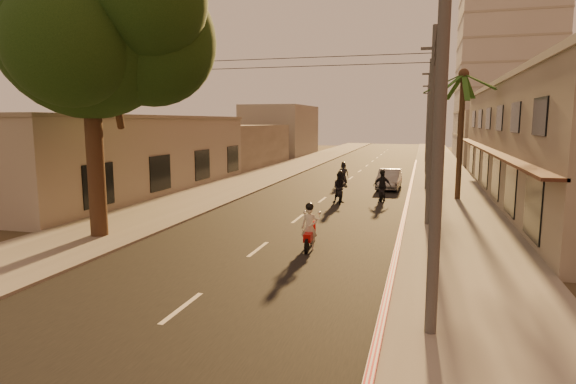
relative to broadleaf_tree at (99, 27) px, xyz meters
name	(u,v)px	position (x,y,z in m)	size (l,w,h in m)	color
ground	(239,265)	(6.61, -2.14, -8.48)	(160.00, 160.00, 0.00)	#383023
road	(339,187)	(6.61, 17.86, -8.47)	(10.00, 140.00, 0.02)	black
sidewalk_right	(446,190)	(14.11, 17.86, -8.42)	(5.00, 140.00, 0.12)	slate
sidewalk_left	(243,183)	(-0.89, 17.86, -8.42)	(5.00, 140.00, 0.12)	slate
curb_stripe	(408,200)	(11.71, 12.86, -8.38)	(0.20, 60.00, 0.20)	red
shophouse_row	(562,141)	(20.57, 15.86, -4.83)	(8.80, 34.20, 7.30)	gray
left_building	(123,154)	(-7.37, 11.86, -5.88)	(8.20, 24.20, 5.20)	gray
distant_tower	(507,51)	(22.61, 53.86, 5.52)	(12.10, 12.10, 28.00)	#B7B5B2
broadleaf_tree	(99,27)	(0.00, 0.00, 0.00)	(9.60, 8.70, 12.10)	black
palm_tree	(463,81)	(14.61, 13.86, -1.33)	(5.00, 5.00, 8.20)	black
utility_poles	(430,96)	(12.81, 17.86, -1.94)	(1.20, 48.26, 9.00)	#38383A
filler_right	(498,137)	(20.61, 42.86, -5.48)	(8.00, 14.00, 6.00)	gray
filler_left_near	(233,146)	(-7.39, 31.86, -6.28)	(8.00, 14.00, 4.40)	gray
filler_left_far	(281,130)	(-7.39, 49.86, -4.98)	(8.00, 14.00, 7.00)	gray
scooter_red	(310,229)	(8.49, 0.38, -7.68)	(0.72, 1.85, 1.82)	black
scooter_mid_a	(340,188)	(7.82, 11.17, -7.60)	(1.10, 1.95, 1.93)	black
scooter_mid_b	(382,187)	(10.15, 12.69, -7.62)	(1.08, 1.95, 1.92)	black
scooter_far_a	(343,174)	(6.64, 19.62, -7.68)	(0.93, 1.79, 1.76)	black
parked_car	(389,179)	(10.22, 17.97, -7.77)	(1.62, 4.33, 1.41)	#93959B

